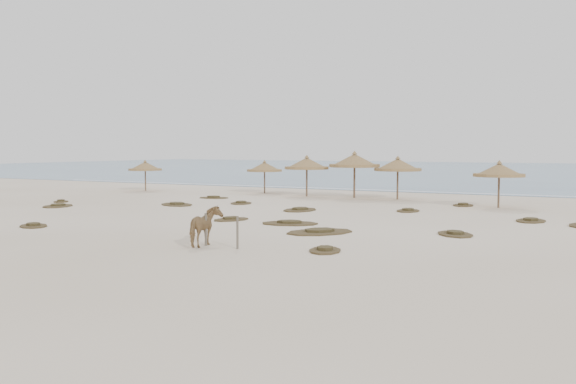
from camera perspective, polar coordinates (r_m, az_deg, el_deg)
name	(u,v)px	position (r m, az deg, el deg)	size (l,w,h in m)	color
ground	(196,229)	(27.10, -8.19, -3.24)	(160.00, 160.00, 0.00)	beige
ocean	(510,171)	(97.91, 19.11, 1.79)	(200.00, 100.00, 0.01)	navy
foam_line	(399,191)	(50.29, 9.83, 0.07)	(70.00, 0.60, 0.01)	white
palapa_0	(145,167)	(51.24, -12.58, 2.22)	(3.16, 3.16, 2.44)	brown
palapa_1	(265,167)	(47.51, -2.10, 2.20)	(2.69, 2.69, 2.46)	brown
palapa_2	(307,164)	(44.48, 1.68, 2.50)	(3.98, 3.98, 2.88)	brown
palapa_3	(354,161)	(43.16, 5.93, 2.73)	(4.14, 4.14, 3.17)	brown
palapa_4	(398,165)	(42.23, 9.73, 2.34)	(3.26, 3.26, 2.86)	brown
palapa_5	(499,171)	(37.84, 18.26, 1.81)	(3.58, 3.58, 2.68)	brown
horse	(205,227)	(22.19, -7.38, -3.07)	(0.73, 1.61, 1.36)	olive
fence_post_near	(206,229)	(22.34, -7.31, -3.32)	(0.08, 0.08, 1.13)	brown
fence_post_far	(237,233)	(21.51, -4.51, -3.65)	(0.08, 0.08, 1.08)	brown
scrub_0	(58,206)	(39.04, -19.77, -1.15)	(2.33, 2.74, 0.16)	#4E3F22
scrub_1	(177,204)	(38.24, -9.87, -1.08)	(3.09, 2.78, 0.16)	#4E3F22
scrub_2	(231,219)	(30.06, -5.09, -2.41)	(1.69, 2.16, 0.16)	#4E3F22
scrub_3	(300,210)	(34.47, 1.07, -1.57)	(1.74, 2.55, 0.16)	#4E3F22
scrub_4	(455,234)	(25.70, 14.63, -3.61)	(2.12, 2.34, 0.16)	#4E3F22
scrub_6	(214,197)	(43.03, -6.62, -0.49)	(2.27, 1.75, 0.16)	#4E3F22
scrub_7	(408,210)	(34.59, 10.61, -1.62)	(1.42, 1.98, 0.16)	#4E3F22
scrub_8	(61,201)	(42.16, -19.53, -0.78)	(1.54, 1.60, 0.16)	#4E3F22
scrub_9	(290,223)	(28.39, 0.15, -2.77)	(2.95, 2.42, 0.16)	#4E3F22
scrub_10	(463,205)	(38.57, 15.31, -1.12)	(1.38, 1.92, 0.16)	#4E3F22
scrub_11	(34,225)	(29.58, -21.69, -2.78)	(2.07, 1.93, 0.16)	#4E3F22
scrub_12	(325,250)	(21.04, 3.31, -5.16)	(1.50, 1.85, 0.16)	#4E3F22
scrub_13	(241,203)	(38.72, -4.20, -0.97)	(1.94, 2.28, 0.16)	#4E3F22
scrub_14	(320,232)	(25.55, 2.83, -3.53)	(3.13, 3.40, 0.16)	#4E3F22
scrub_15	(531,220)	(31.42, 20.77, -2.37)	(1.30, 2.00, 0.16)	#4E3F22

